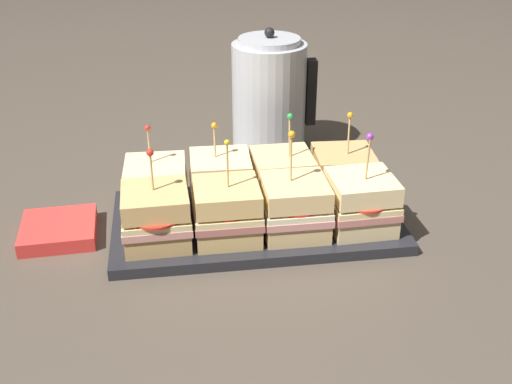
{
  "coord_description": "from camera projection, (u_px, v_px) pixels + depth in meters",
  "views": [
    {
      "loc": [
        -0.13,
        -0.93,
        0.55
      ],
      "look_at": [
        0.0,
        0.0,
        0.06
      ],
      "focal_mm": 45.0,
      "sensor_mm": 36.0,
      "label": 1
    }
  ],
  "objects": [
    {
      "name": "sandwich_front_far_right",
      "position": [
        361.0,
        203.0,
        1.03
      ],
      "size": [
        0.11,
        0.11,
        0.17
      ],
      "color": "beige",
      "rests_on": "serving_platter"
    },
    {
      "name": "napkin_stack",
      "position": [
        59.0,
        230.0,
        1.05
      ],
      "size": [
        0.12,
        0.12,
        0.02
      ],
      "color": "red",
      "rests_on": "ground_plane"
    },
    {
      "name": "sandwich_front_center_right",
      "position": [
        295.0,
        207.0,
        1.01
      ],
      "size": [
        0.11,
        0.11,
        0.17
      ],
      "color": "#DBB77A",
      "rests_on": "serving_platter"
    },
    {
      "name": "sandwich_back_far_left",
      "position": [
        156.0,
        186.0,
        1.08
      ],
      "size": [
        0.11,
        0.11,
        0.15
      ],
      "color": "beige",
      "rests_on": "serving_platter"
    },
    {
      "name": "kettle_steel",
      "position": [
        269.0,
        97.0,
        1.31
      ],
      "size": [
        0.17,
        0.15,
        0.26
      ],
      "color": "#B7BABF",
      "rests_on": "ground_plane"
    },
    {
      "name": "sandwich_front_far_left",
      "position": [
        156.0,
        217.0,
        0.99
      ],
      "size": [
        0.11,
        0.11,
        0.16
      ],
      "color": "tan",
      "rests_on": "serving_platter"
    },
    {
      "name": "sandwich_back_far_right",
      "position": [
        343.0,
        174.0,
        1.12
      ],
      "size": [
        0.11,
        0.11,
        0.16
      ],
      "color": "tan",
      "rests_on": "serving_platter"
    },
    {
      "name": "sandwich_back_center_right",
      "position": [
        282.0,
        177.0,
        1.11
      ],
      "size": [
        0.11,
        0.11,
        0.16
      ],
      "color": "#DBB77A",
      "rests_on": "serving_platter"
    },
    {
      "name": "sandwich_front_center_left",
      "position": [
        227.0,
        212.0,
        1.0
      ],
      "size": [
        0.11,
        0.11,
        0.17
      ],
      "color": "tan",
      "rests_on": "serving_platter"
    },
    {
      "name": "sandwich_back_center_left",
      "position": [
        221.0,
        181.0,
        1.1
      ],
      "size": [
        0.11,
        0.11,
        0.15
      ],
      "color": "beige",
      "rests_on": "serving_platter"
    },
    {
      "name": "serving_platter",
      "position": [
        256.0,
        221.0,
        1.08
      ],
      "size": [
        0.48,
        0.26,
        0.02
      ],
      "color": "#232328",
      "rests_on": "ground_plane"
    },
    {
      "name": "ground_plane",
      "position": [
        256.0,
        226.0,
        1.09
      ],
      "size": [
        6.0,
        6.0,
        0.0
      ],
      "primitive_type": "plane",
      "color": "#4C4238"
    }
  ]
}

